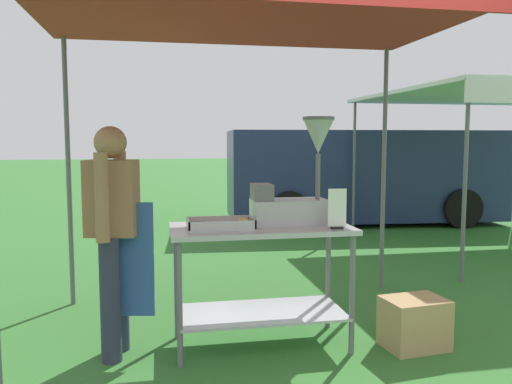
% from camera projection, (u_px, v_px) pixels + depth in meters
% --- Properties ---
extents(ground_plane, '(70.00, 70.00, 0.00)m').
position_uv_depth(ground_plane, '(204.00, 231.00, 8.65)').
color(ground_plane, '#33702D').
extents(stall_canopy, '(3.25, 2.45, 2.47)m').
position_uv_depth(stall_canopy, '(259.00, 17.00, 3.67)').
color(stall_canopy, slate).
rests_on(stall_canopy, ground).
extents(donut_cart, '(1.31, 0.63, 0.89)m').
position_uv_depth(donut_cart, '(261.00, 260.00, 3.75)').
color(donut_cart, '#B7B7BC').
rests_on(donut_cart, ground).
extents(donut_tray, '(0.47, 0.27, 0.07)m').
position_uv_depth(donut_tray, '(222.00, 225.00, 3.62)').
color(donut_tray, '#B7B7BC').
rests_on(donut_tray, donut_cart).
extents(donut_fryer, '(0.62, 0.28, 0.79)m').
position_uv_depth(donut_fryer, '(296.00, 187.00, 3.84)').
color(donut_fryer, '#B7B7BC').
rests_on(donut_fryer, donut_cart).
extents(menu_sign, '(0.13, 0.05, 0.28)m').
position_uv_depth(menu_sign, '(337.00, 211.00, 3.60)').
color(menu_sign, black).
rests_on(menu_sign, donut_cart).
extents(vendor, '(0.46, 0.54, 1.61)m').
position_uv_depth(vendor, '(114.00, 229.00, 3.55)').
color(vendor, '#2D3347').
rests_on(vendor, ground).
extents(supply_crate, '(0.48, 0.37, 0.37)m').
position_uv_depth(supply_crate, '(414.00, 323.00, 3.75)').
color(supply_crate, tan).
rests_on(supply_crate, ground).
extents(van_navy, '(5.03, 2.37, 1.69)m').
position_uv_depth(van_navy, '(360.00, 175.00, 9.64)').
color(van_navy, navy).
rests_on(van_navy, ground).
extents(neighbour_tent, '(3.22, 3.34, 2.18)m').
position_uv_depth(neighbour_tent, '(503.00, 96.00, 7.07)').
color(neighbour_tent, slate).
rests_on(neighbour_tent, ground).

